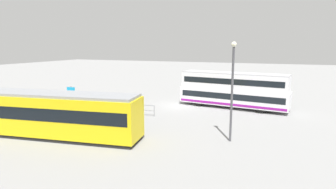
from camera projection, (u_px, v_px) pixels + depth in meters
name	position (u px, v px, depth m)	size (l,w,h in m)	color
ground_plane	(180.00, 105.00, 31.29)	(160.00, 160.00, 0.00)	gray
double_decker_bus	(233.00, 90.00, 29.81)	(11.70, 4.04, 3.82)	white
tram_yellow	(53.00, 114.00, 20.33)	(13.39, 4.41, 3.31)	yellow
pedestrian_near_railing	(120.00, 105.00, 26.76)	(0.37, 0.37, 1.76)	black
pedestrian_railing	(114.00, 106.00, 27.63)	(8.78, 0.49, 1.08)	gray
info_sign	(71.00, 93.00, 29.60)	(0.96, 0.16, 2.40)	slate
street_lamp	(232.00, 85.00, 18.91)	(0.36, 0.36, 6.93)	#4C4C51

